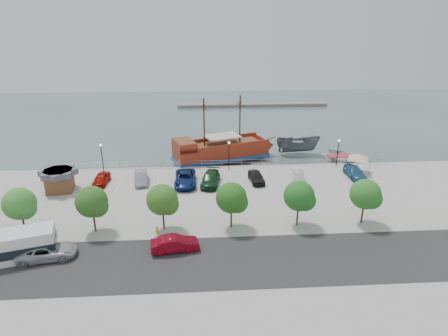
{
  "coord_description": "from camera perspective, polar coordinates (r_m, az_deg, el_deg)",
  "views": [
    {
      "loc": [
        -3.89,
        -44.27,
        20.05
      ],
      "look_at": [
        -1.0,
        2.0,
        2.0
      ],
      "focal_mm": 30.0,
      "sensor_mm": 36.0,
      "label": 1
    }
  ],
  "objects": [
    {
      "name": "ground",
      "position": [
        49.18,
        1.31,
        -4.08
      ],
      "size": [
        160.0,
        160.0,
        0.0
      ],
      "primitive_type": "plane",
      "color": "#425250"
    },
    {
      "name": "shuttle_bus",
      "position": [
        39.22,
        -29.76,
        -10.42
      ],
      "size": [
        8.01,
        4.67,
        2.67
      ],
      "rotation": [
        0.0,
        0.0,
        0.28
      ],
      "color": "silver",
      "rests_on": "street"
    },
    {
      "name": "parked_car_c",
      "position": [
        49.71,
        -5.93,
        -1.6
      ],
      "size": [
        2.8,
        5.95,
        1.65
      ],
      "primitive_type": "imported",
      "rotation": [
        0.0,
        0.0,
        0.01
      ],
      "color": "navy",
      "rests_on": "land_slab"
    },
    {
      "name": "street_sedan",
      "position": [
        36.0,
        -7.5,
        -11.37
      ],
      "size": [
        4.69,
        2.2,
        1.49
      ],
      "primitive_type": "imported",
      "rotation": [
        0.0,
        0.0,
        1.71
      ],
      "color": "maroon",
      "rests_on": "street"
    },
    {
      "name": "parked_car_b",
      "position": [
        51.27,
        -12.54,
        -1.36
      ],
      "size": [
        2.26,
        4.82,
        1.53
      ],
      "primitive_type": "imported",
      "rotation": [
        0.0,
        0.0,
        0.14
      ],
      "color": "#9799A1",
      "rests_on": "land_slab"
    },
    {
      "name": "land_slab",
      "position": [
        31.36,
        4.74,
        -20.01
      ],
      "size": [
        100.0,
        58.0,
        1.2
      ],
      "primitive_type": "cube",
      "color": "#A4A197",
      "rests_on": "ground"
    },
    {
      "name": "tree_f",
      "position": [
        41.72,
        20.93,
        -3.91
      ],
      "size": [
        3.3,
        3.2,
        5.0
      ],
      "color": "#473321",
      "rests_on": "sidewalk"
    },
    {
      "name": "lamp_post_left",
      "position": [
        55.41,
        -18.15,
        2.19
      ],
      "size": [
        0.36,
        0.36,
        4.28
      ],
      "color": "black",
      "rests_on": "land_slab"
    },
    {
      "name": "tree_c",
      "position": [
        38.29,
        -9.18,
        -4.97
      ],
      "size": [
        3.3,
        3.2,
        5.0
      ],
      "color": "#473321",
      "rests_on": "sidewalk"
    },
    {
      "name": "shed",
      "position": [
        51.77,
        -23.8,
        -1.62
      ],
      "size": [
        3.9,
        3.9,
        2.83
      ],
      "rotation": [
        0.0,
        0.0,
        0.15
      ],
      "color": "brown",
      "rests_on": "land_slab"
    },
    {
      "name": "tree_a",
      "position": [
        42.11,
        -28.57,
        -4.95
      ],
      "size": [
        3.3,
        3.2,
        5.0
      ],
      "color": "#473321",
      "rests_on": "sidewalk"
    },
    {
      "name": "fire_hydrant",
      "position": [
        39.09,
        -10.18,
        -9.22
      ],
      "size": [
        0.28,
        0.28,
        0.81
      ],
      "rotation": [
        0.0,
        0.0,
        0.37
      ],
      "color": "yellow",
      "rests_on": "sidewalk"
    },
    {
      "name": "parked_car_a",
      "position": [
        52.27,
        -18.2,
        -1.57
      ],
      "size": [
        1.89,
        4.23,
        1.41
      ],
      "primitive_type": "imported",
      "rotation": [
        0.0,
        0.0,
        -0.05
      ],
      "color": "#9E0C02",
      "rests_on": "land_slab"
    },
    {
      "name": "parked_car_f",
      "position": [
        51.3,
        11.2,
        -1.35
      ],
      "size": [
        2.0,
        4.22,
        1.34
      ],
      "primitive_type": "imported",
      "rotation": [
        0.0,
        0.0,
        -0.15
      ],
      "color": "silver",
      "rests_on": "land_slab"
    },
    {
      "name": "pirate_ship",
      "position": [
        60.3,
        0.66,
        2.71
      ],
      "size": [
        17.82,
        10.2,
        11.06
      ],
      "rotation": [
        0.0,
        0.0,
        0.34
      ],
      "color": "maroon",
      "rests_on": "ground"
    },
    {
      "name": "tree_b",
      "position": [
        39.63,
        -19.34,
        -5.03
      ],
      "size": [
        3.3,
        3.2,
        5.0
      ],
      "color": "#473321",
      "rests_on": "sidewalk"
    },
    {
      "name": "parked_car_d",
      "position": [
        49.47,
        -2.07,
        -1.67
      ],
      "size": [
        3.0,
        5.64,
        1.56
      ],
      "primitive_type": "imported",
      "rotation": [
        0.0,
        0.0,
        -0.16
      ],
      "color": "#14391C",
      "rests_on": "land_slab"
    },
    {
      "name": "sidewalk",
      "position": [
        39.89,
        2.54,
        -8.9
      ],
      "size": [
        100.0,
        4.0,
        0.05
      ],
      "primitive_type": "cube",
      "color": "gray",
      "rests_on": "land_slab"
    },
    {
      "name": "patrol_boat",
      "position": [
        64.91,
        11.17,
        3.27
      ],
      "size": [
        7.57,
        3.25,
        2.87
      ],
      "primitive_type": "imported",
      "rotation": [
        0.0,
        0.0,
        1.51
      ],
      "color": "#565D63",
      "rests_on": "ground"
    },
    {
      "name": "canopy_tent",
      "position": [
        56.22,
        19.85,
        2.07
      ],
      "size": [
        4.88,
        4.88,
        3.19
      ],
      "rotation": [
        0.0,
        0.0,
        0.34
      ],
      "color": "slate",
      "rests_on": "land_slab"
    },
    {
      "name": "dock_west",
      "position": [
        58.12,
        -12.39,
        -0.26
      ],
      "size": [
        7.57,
        3.61,
        0.42
      ],
      "primitive_type": "cube",
      "rotation": [
        0.0,
        0.0,
        -0.22
      ],
      "color": "#6D675A",
      "rests_on": "ground"
    },
    {
      "name": "lamp_post_mid",
      "position": [
        53.72,
        0.77,
        2.7
      ],
      "size": [
        0.36,
        0.36,
        4.28
      ],
      "color": "black",
      "rests_on": "land_slab"
    },
    {
      "name": "street_van",
      "position": [
        38.24,
        -25.39,
        -11.41
      ],
      "size": [
        5.49,
        3.25,
        1.43
      ],
      "primitive_type": "imported",
      "rotation": [
        0.0,
        0.0,
        1.75
      ],
      "color": "#B0B5BC",
      "rests_on": "street"
    },
    {
      "name": "tree_e",
      "position": [
        39.39,
        11.59,
        -4.37
      ],
      "size": [
        3.3,
        3.2,
        5.0
      ],
      "color": "#473321",
      "rests_on": "sidewalk"
    },
    {
      "name": "dock_mid",
      "position": [
        58.44,
        7.51,
        0.18
      ],
      "size": [
        7.31,
        3.93,
        0.4
      ],
      "primitive_type": "cube",
      "rotation": [
        0.0,
        0.0,
        -0.29
      ],
      "color": "#686258",
      "rests_on": "ground"
    },
    {
      "name": "tree_d",
      "position": [
        38.21,
        1.35,
        -4.74
      ],
      "size": [
        3.3,
        3.2,
        5.0
      ],
      "color": "#473321",
      "rests_on": "sidewalk"
    },
    {
      "name": "far_shore",
      "position": [
        102.35,
        4.36,
        9.57
      ],
      "size": [
        40.0,
        3.0,
        0.8
      ],
      "primitive_type": "cube",
      "color": "gray",
      "rests_on": "ground"
    },
    {
      "name": "parked_car_h",
      "position": [
        54.87,
        19.29,
        -0.62
      ],
      "size": [
        2.04,
        4.89,
        1.41
      ],
      "primitive_type": "imported",
      "rotation": [
        0.0,
        0.0,
        0.01
      ],
      "color": "#286189",
      "rests_on": "land_slab"
    },
    {
      "name": "seawall_railing",
      "position": [
        55.75,
        0.65,
        0.77
      ],
      "size": [
        50.0,
        0.06,
        1.0
      ],
      "color": "gray",
      "rests_on": "land_slab"
    },
    {
      "name": "dock_east",
      "position": [
        61.11,
        16.75,
        0.39
      ],
      "size": [
        7.38,
        3.18,
        0.41
      ],
      "primitive_type": "cube",
      "rotation": [
        0.0,
        0.0,
        0.16
      ],
      "color": "gray",
      "rests_on": "ground"
    },
    {
      "name": "speedboat",
      "position": [
        62.9,
        17.3,
        1.41
      ],
      "size": [
        4.96,
        6.93,
        1.43
      ],
      "primitive_type": "imported",
      "rotation": [
        0.0,
        0.0,
        -0.0
      ],
      "color": "silver",
      "rests_on": "ground"
    },
    {
      "name": "street",
      "position": [
        34.87,
        3.59,
        -13.85
      ],
      "size": [
        100.0,
        8.0,
        0.04
      ],
      "primitive_type": "cube",
      "color": "#2C2C2C",
      "rests_on": "land_slab"
    },
    {
      "name": "lamp_post_right",
      "position": [
        57.15,
        17.0,
        2.9
      ],
      "size": [
        0.36,
        0.36,
        4.28
      ],
      "color": "black",
      "rests_on": "land_slab"
    },
    {
      "name": "parked_car_e",
      "position": [
        50.45,
        4.95,
        -1.33
      ],
      "size": [
        2.1,
        4.42,
        1.46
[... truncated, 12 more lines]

